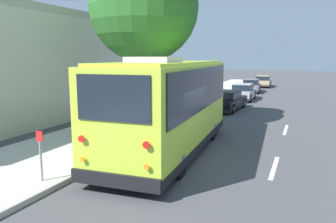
{
  "coord_description": "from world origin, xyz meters",
  "views": [
    {
      "loc": [
        -9.78,
        -3.94,
        3.5
      ],
      "look_at": [
        2.37,
        1.19,
        1.3
      ],
      "focal_mm": 35.0,
      "sensor_mm": 36.0,
      "label": 1
    }
  ],
  "objects_px": {
    "shuttle_bus": "(169,102)",
    "street_tree": "(145,0)",
    "parked_sedan_tan": "(263,82)",
    "parked_sedan_black": "(227,101)",
    "parked_sedan_gray": "(251,86)",
    "parked_sedan_silver": "(243,92)",
    "sign_post_far": "(74,147)",
    "sign_post_near": "(41,155)"
  },
  "relations": [
    {
      "from": "parked_sedan_black",
      "to": "street_tree",
      "type": "bearing_deg",
      "value": 162.1
    },
    {
      "from": "parked_sedan_black",
      "to": "sign_post_far",
      "type": "relative_size",
      "value": 3.89
    },
    {
      "from": "parked_sedan_black",
      "to": "street_tree",
      "type": "relative_size",
      "value": 0.51
    },
    {
      "from": "parked_sedan_black",
      "to": "street_tree",
      "type": "distance_m",
      "value": 9.23
    },
    {
      "from": "shuttle_bus",
      "to": "parked_sedan_silver",
      "type": "bearing_deg",
      "value": -2.79
    },
    {
      "from": "sign_post_near",
      "to": "parked_sedan_tan",
      "type": "bearing_deg",
      "value": -3.03
    },
    {
      "from": "parked_sedan_black",
      "to": "parked_sedan_gray",
      "type": "height_order",
      "value": "parked_sedan_gray"
    },
    {
      "from": "parked_sedan_gray",
      "to": "parked_sedan_tan",
      "type": "bearing_deg",
      "value": -7.51
    },
    {
      "from": "shuttle_bus",
      "to": "parked_sedan_tan",
      "type": "relative_size",
      "value": 2.02
    },
    {
      "from": "parked_sedan_tan",
      "to": "sign_post_near",
      "type": "relative_size",
      "value": 3.09
    },
    {
      "from": "parked_sedan_black",
      "to": "parked_sedan_silver",
      "type": "bearing_deg",
      "value": 3.24
    },
    {
      "from": "parked_sedan_gray",
      "to": "shuttle_bus",
      "type": "bearing_deg",
      "value": 176.9
    },
    {
      "from": "parked_sedan_tan",
      "to": "parked_sedan_silver",
      "type": "bearing_deg",
      "value": 177.63
    },
    {
      "from": "parked_sedan_silver",
      "to": "street_tree",
      "type": "bearing_deg",
      "value": 167.17
    },
    {
      "from": "shuttle_bus",
      "to": "parked_sedan_gray",
      "type": "bearing_deg",
      "value": -2.27
    },
    {
      "from": "parked_sedan_gray",
      "to": "sign_post_far",
      "type": "height_order",
      "value": "sign_post_far"
    },
    {
      "from": "street_tree",
      "to": "sign_post_near",
      "type": "distance_m",
      "value": 9.8
    },
    {
      "from": "parked_sedan_silver",
      "to": "sign_post_far",
      "type": "distance_m",
      "value": 19.45
    },
    {
      "from": "shuttle_bus",
      "to": "parked_sedan_tan",
      "type": "xyz_separation_m",
      "value": [
        29.28,
        0.2,
        -1.27
      ]
    },
    {
      "from": "parked_sedan_gray",
      "to": "parked_sedan_tan",
      "type": "height_order",
      "value": "parked_sedan_tan"
    },
    {
      "from": "sign_post_near",
      "to": "sign_post_far",
      "type": "relative_size",
      "value": 1.15
    },
    {
      "from": "parked_sedan_silver",
      "to": "street_tree",
      "type": "relative_size",
      "value": 0.49
    },
    {
      "from": "shuttle_bus",
      "to": "street_tree",
      "type": "bearing_deg",
      "value": 33.2
    },
    {
      "from": "shuttle_bus",
      "to": "sign_post_far",
      "type": "relative_size",
      "value": 7.21
    },
    {
      "from": "parked_sedan_tan",
      "to": "sign_post_near",
      "type": "bearing_deg",
      "value": 174.82
    },
    {
      "from": "parked_sedan_silver",
      "to": "sign_post_far",
      "type": "relative_size",
      "value": 3.73
    },
    {
      "from": "parked_sedan_gray",
      "to": "sign_post_near",
      "type": "bearing_deg",
      "value": 172.5
    },
    {
      "from": "shuttle_bus",
      "to": "sign_post_near",
      "type": "xyz_separation_m",
      "value": [
        -4.34,
        1.97,
        -1.01
      ]
    },
    {
      "from": "shuttle_bus",
      "to": "parked_sedan_silver",
      "type": "xyz_separation_m",
      "value": [
        16.41,
        0.25,
        -1.27
      ]
    },
    {
      "from": "parked_sedan_tan",
      "to": "street_tree",
      "type": "bearing_deg",
      "value": 171.86
    },
    {
      "from": "parked_sedan_silver",
      "to": "shuttle_bus",
      "type": "bearing_deg",
      "value": 179.8
    },
    {
      "from": "shuttle_bus",
      "to": "parked_sedan_tan",
      "type": "bearing_deg",
      "value": -3.27
    },
    {
      "from": "street_tree",
      "to": "parked_sedan_silver",
      "type": "bearing_deg",
      "value": -11.77
    },
    {
      "from": "sign_post_far",
      "to": "parked_sedan_black",
      "type": "bearing_deg",
      "value": -7.27
    },
    {
      "from": "parked_sedan_tan",
      "to": "shuttle_bus",
      "type": "bearing_deg",
      "value": 178.24
    },
    {
      "from": "shuttle_bus",
      "to": "parked_sedan_tan",
      "type": "height_order",
      "value": "shuttle_bus"
    },
    {
      "from": "parked_sedan_black",
      "to": "parked_sedan_silver",
      "type": "relative_size",
      "value": 1.04
    },
    {
      "from": "parked_sedan_black",
      "to": "parked_sedan_gray",
      "type": "bearing_deg",
      "value": 4.64
    },
    {
      "from": "parked_sedan_black",
      "to": "sign_post_far",
      "type": "height_order",
      "value": "sign_post_far"
    },
    {
      "from": "shuttle_bus",
      "to": "parked_sedan_black",
      "type": "bearing_deg",
      "value": -2.37
    },
    {
      "from": "parked_sedan_tan",
      "to": "sign_post_near",
      "type": "height_order",
      "value": "sign_post_near"
    },
    {
      "from": "sign_post_near",
      "to": "parked_sedan_silver",
      "type": "bearing_deg",
      "value": -4.76
    }
  ]
}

